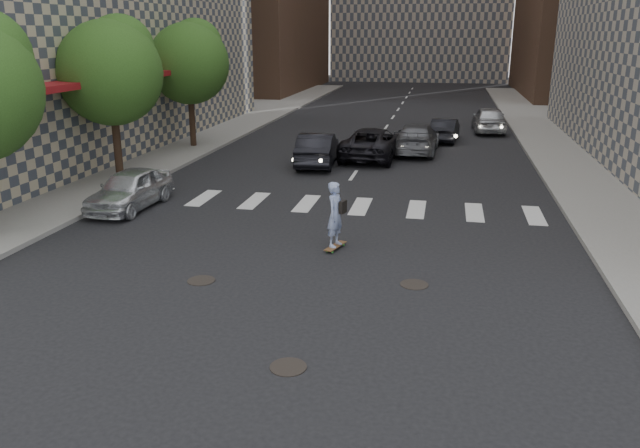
% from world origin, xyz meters
% --- Properties ---
extents(ground, '(160.00, 160.00, 0.00)m').
position_xyz_m(ground, '(0.00, 0.00, 0.00)').
color(ground, black).
rests_on(ground, ground).
extents(sidewalk_left, '(13.00, 80.00, 0.15)m').
position_xyz_m(sidewalk_left, '(-14.50, 20.00, 0.07)').
color(sidewalk_left, gray).
rests_on(sidewalk_left, ground).
extents(tree_b, '(4.20, 4.20, 6.60)m').
position_xyz_m(tree_b, '(-9.45, 11.14, 4.65)').
color(tree_b, '#382619').
rests_on(tree_b, sidewalk_left).
extents(tree_c, '(4.20, 4.20, 6.60)m').
position_xyz_m(tree_c, '(-9.45, 19.14, 4.65)').
color(tree_c, '#382619').
rests_on(tree_c, sidewalk_left).
extents(manhole_a, '(0.70, 0.70, 0.02)m').
position_xyz_m(manhole_a, '(1.20, -2.50, 0.01)').
color(manhole_a, black).
rests_on(manhole_a, ground).
extents(manhole_b, '(0.70, 0.70, 0.02)m').
position_xyz_m(manhole_b, '(-2.00, 1.20, 0.01)').
color(manhole_b, black).
rests_on(manhole_b, ground).
extents(manhole_c, '(0.70, 0.70, 0.02)m').
position_xyz_m(manhole_c, '(3.30, 2.00, 0.01)').
color(manhole_c, black).
rests_on(manhole_c, ground).
extents(skateboarder, '(0.63, 1.03, 1.99)m').
position_xyz_m(skateboarder, '(0.91, 4.25, 1.04)').
color(skateboarder, brown).
rests_on(skateboarder, ground).
extents(silver_sedan, '(1.81, 4.20, 1.41)m').
position_xyz_m(silver_sedan, '(-7.00, 7.14, 0.71)').
color(silver_sedan, silver).
rests_on(silver_sedan, ground).
extents(traffic_car_a, '(2.01, 4.77, 1.53)m').
position_xyz_m(traffic_car_a, '(-2.00, 15.87, 0.77)').
color(traffic_car_a, black).
rests_on(traffic_car_a, ground).
extents(traffic_car_b, '(2.33, 5.26, 1.50)m').
position_xyz_m(traffic_car_b, '(2.43, 19.94, 0.75)').
color(traffic_car_b, '#56575D').
rests_on(traffic_car_b, ground).
extents(traffic_car_c, '(2.93, 5.66, 1.52)m').
position_xyz_m(traffic_car_c, '(0.35, 18.00, 0.76)').
color(traffic_car_c, black).
rests_on(traffic_car_c, ground).
extents(traffic_car_d, '(2.08, 4.82, 1.62)m').
position_xyz_m(traffic_car_d, '(6.50, 28.00, 0.81)').
color(traffic_car_d, '#B3B6BA').
rests_on(traffic_car_d, ground).
extents(traffic_car_e, '(1.75, 4.08, 1.31)m').
position_xyz_m(traffic_car_e, '(3.82, 24.00, 0.65)').
color(traffic_car_e, black).
rests_on(traffic_car_e, ground).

